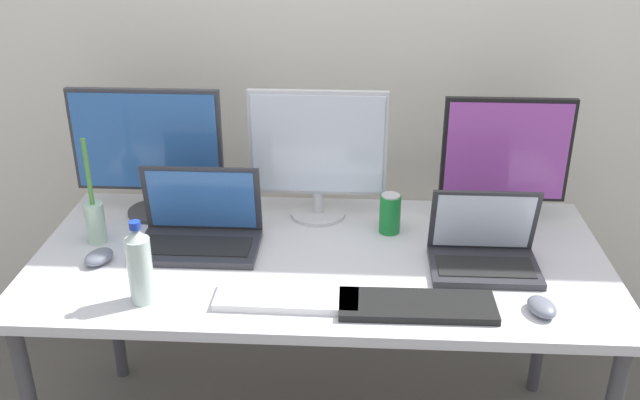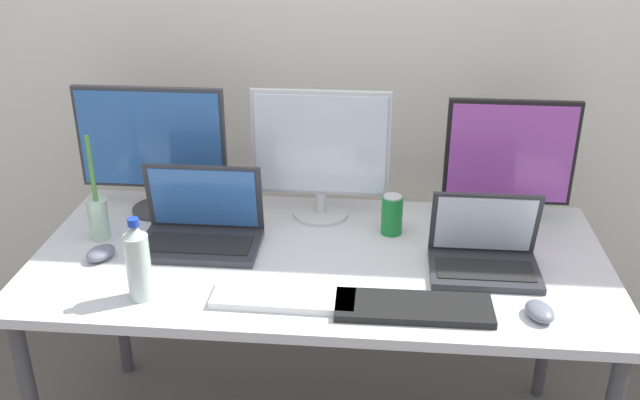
# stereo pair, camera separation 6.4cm
# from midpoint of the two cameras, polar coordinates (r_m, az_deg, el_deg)

# --- Properties ---
(wall_back) EXTENTS (7.00, 0.08, 2.60)m
(wall_back) POSITION_cam_midpoint_polar(r_m,az_deg,el_deg) (2.46, 2.03, 13.95)
(wall_back) COLOR silver
(wall_back) RESTS_ON ground
(work_desk) EXTENTS (1.68, 0.80, 0.74)m
(work_desk) POSITION_cam_midpoint_polar(r_m,az_deg,el_deg) (2.13, 0.87, -5.85)
(work_desk) COLOR #424247
(work_desk) RESTS_ON ground
(monitor_left) EXTENTS (0.48, 0.17, 0.42)m
(monitor_left) POSITION_cam_midpoint_polar(r_m,az_deg,el_deg) (2.33, -12.54, 4.29)
(monitor_left) COLOR #38383D
(monitor_left) RESTS_ON work_desk
(monitor_center) EXTENTS (0.43, 0.18, 0.42)m
(monitor_center) POSITION_cam_midpoint_polar(r_m,az_deg,el_deg) (2.24, 0.88, 3.92)
(monitor_center) COLOR silver
(monitor_center) RESTS_ON work_desk
(monitor_right) EXTENTS (0.39, 0.20, 0.41)m
(monitor_right) POSITION_cam_midpoint_polar(r_m,az_deg,el_deg) (2.27, 15.68, 2.87)
(monitor_right) COLOR black
(monitor_right) RESTS_ON work_desk
(laptop_silver) EXTENTS (0.36, 0.22, 0.23)m
(laptop_silver) POSITION_cam_midpoint_polar(r_m,az_deg,el_deg) (2.17, -8.65, -2.12)
(laptop_silver) COLOR #2D2D33
(laptop_silver) RESTS_ON work_desk
(laptop_secondary) EXTENTS (0.30, 0.21, 0.22)m
(laptop_secondary) POSITION_cam_midpoint_polar(r_m,az_deg,el_deg) (2.07, 13.88, -4.08)
(laptop_secondary) COLOR #2D2D33
(laptop_secondary) RESTS_ON work_desk
(keyboard_main) EXTENTS (0.38, 0.13, 0.02)m
(keyboard_main) POSITION_cam_midpoint_polar(r_m,az_deg,el_deg) (1.89, -1.93, -7.80)
(keyboard_main) COLOR white
(keyboard_main) RESTS_ON work_desk
(keyboard_aux) EXTENTS (0.41, 0.14, 0.02)m
(keyboard_aux) POSITION_cam_midpoint_polar(r_m,az_deg,el_deg) (1.87, 8.50, -8.52)
(keyboard_aux) COLOR black
(keyboard_aux) RESTS_ON work_desk
(mouse_by_keyboard) EXTENTS (0.09, 0.11, 0.04)m
(mouse_by_keyboard) POSITION_cam_midpoint_polar(r_m,az_deg,el_deg) (1.91, 18.10, -8.47)
(mouse_by_keyboard) COLOR slate
(mouse_by_keyboard) RESTS_ON work_desk
(mouse_by_laptop) EXTENTS (0.10, 0.11, 0.04)m
(mouse_by_laptop) POSITION_cam_midpoint_polar(r_m,az_deg,el_deg) (2.16, -16.32, -4.10)
(mouse_by_laptop) COLOR slate
(mouse_by_laptop) RESTS_ON work_desk
(water_bottle) EXTENTS (0.06, 0.06, 0.23)m
(water_bottle) POSITION_cam_midpoint_polar(r_m,az_deg,el_deg) (1.91, -13.41, -4.87)
(water_bottle) COLOR silver
(water_bottle) RESTS_ON work_desk
(soda_can_near_keyboard) EXTENTS (0.07, 0.07, 0.13)m
(soda_can_near_keyboard) POSITION_cam_midpoint_polar(r_m,az_deg,el_deg) (2.21, 6.60, -1.18)
(soda_can_near_keyboard) COLOR #197F33
(soda_can_near_keyboard) RESTS_ON work_desk
(bamboo_vase) EXTENTS (0.06, 0.06, 0.33)m
(bamboo_vase) POSITION_cam_midpoint_polar(r_m,az_deg,el_deg) (2.25, -16.55, -1.20)
(bamboo_vase) COLOR #B2D1B7
(bamboo_vase) RESTS_ON work_desk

